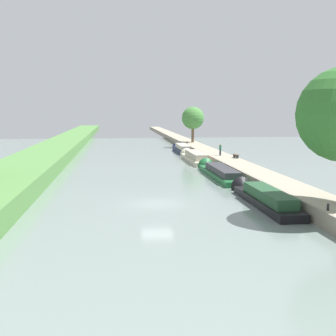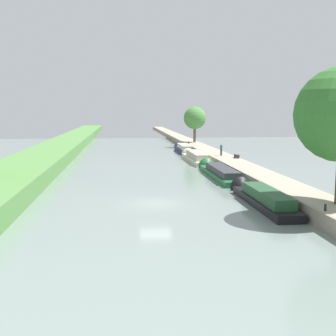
% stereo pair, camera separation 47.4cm
% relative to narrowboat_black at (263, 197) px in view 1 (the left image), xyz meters
% --- Properties ---
extents(ground_plane, '(160.00, 160.00, 0.00)m').
position_rel_narrowboat_black_xyz_m(ground_plane, '(-8.36, 0.94, -0.55)').
color(ground_plane, slate).
extents(right_towpath, '(3.27, 260.00, 1.07)m').
position_rel_narrowboat_black_xyz_m(right_towpath, '(3.13, 0.94, -0.01)').
color(right_towpath, '#9E937F').
rests_on(right_towpath, ground_plane).
extents(stone_quay, '(0.25, 260.00, 1.12)m').
position_rel_narrowboat_black_xyz_m(stone_quay, '(1.37, 0.94, 0.01)').
color(stone_quay, gray).
rests_on(stone_quay, ground_plane).
extents(narrowboat_black, '(2.02, 12.08, 2.04)m').
position_rel_narrowboat_black_xyz_m(narrowboat_black, '(0.00, 0.00, 0.00)').
color(narrowboat_black, black).
rests_on(narrowboat_black, ground_plane).
extents(narrowboat_green, '(2.16, 14.25, 2.06)m').
position_rel_narrowboat_black_xyz_m(narrowboat_green, '(-0.12, 14.18, -0.05)').
color(narrowboat_green, '#1E6033').
rests_on(narrowboat_green, ground_plane).
extents(narrowboat_cream, '(2.14, 13.95, 2.17)m').
position_rel_narrowboat_black_xyz_m(narrowboat_cream, '(-0.23, 28.65, 0.03)').
color(narrowboat_cream, beige).
rests_on(narrowboat_cream, ground_plane).
extents(narrowboat_navy, '(1.81, 12.12, 1.95)m').
position_rel_narrowboat_black_xyz_m(narrowboat_navy, '(-0.06, 41.71, 0.04)').
color(narrowboat_navy, '#141E42').
rests_on(narrowboat_navy, ground_plane).
extents(tree_rightbank_midnear, '(4.43, 4.43, 7.03)m').
position_rel_narrowboat_black_xyz_m(tree_rightbank_midnear, '(3.57, 50.71, 5.31)').
color(tree_rightbank_midnear, brown).
rests_on(tree_rightbank_midnear, right_towpath).
extents(person_walking, '(0.34, 0.34, 1.66)m').
position_rel_narrowboat_black_xyz_m(person_walking, '(2.98, 25.80, 1.40)').
color(person_walking, '#282D42').
rests_on(person_walking, right_towpath).
extents(mooring_bollard_near, '(0.16, 0.16, 0.45)m').
position_rel_narrowboat_black_xyz_m(mooring_bollard_near, '(1.80, -6.99, 0.75)').
color(mooring_bollard_near, black).
rests_on(mooring_bollard_near, right_towpath).
extents(mooring_bollard_far, '(0.16, 0.16, 0.45)m').
position_rel_narrowboat_black_xyz_m(mooring_bollard_far, '(1.80, 46.91, 0.75)').
color(mooring_bollard_far, black).
rests_on(mooring_bollard_far, right_towpath).
extents(park_bench, '(0.44, 1.50, 0.47)m').
position_rel_narrowboat_black_xyz_m(park_bench, '(4.32, 22.58, 0.87)').
color(park_bench, '#333338').
rests_on(park_bench, right_towpath).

